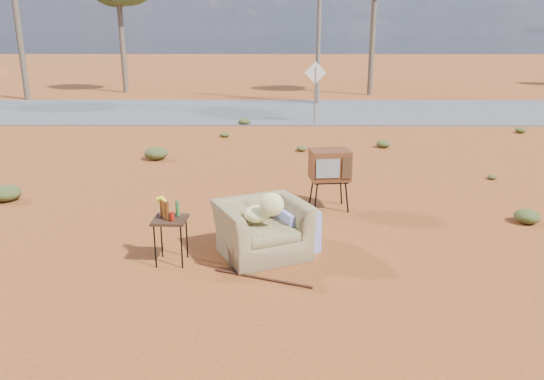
{
  "coord_description": "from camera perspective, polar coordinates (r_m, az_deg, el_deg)",
  "views": [
    {
      "loc": [
        0.11,
        -6.93,
        3.23
      ],
      "look_at": [
        0.05,
        1.11,
        0.8
      ],
      "focal_mm": 35.0,
      "sensor_mm": 36.0,
      "label": 1
    }
  ],
  "objects": [
    {
      "name": "ground",
      "position": [
        7.65,
        -0.46,
        -8.17
      ],
      "size": [
        140.0,
        140.0,
        0.0
      ],
      "primitive_type": "plane",
      "color": "#99471E",
      "rests_on": "ground"
    },
    {
      "name": "highway",
      "position": [
        22.17,
        0.11,
        8.49
      ],
      "size": [
        140.0,
        7.0,
        0.04
      ],
      "primitive_type": "cube",
      "color": "#565659",
      "rests_on": "ground"
    },
    {
      "name": "armchair",
      "position": [
        7.88,
        -0.39,
        -3.36
      ],
      "size": [
        1.63,
        1.46,
        1.1
      ],
      "rotation": [
        0.0,
        0.0,
        0.43
      ],
      "color": "olive",
      "rests_on": "ground"
    },
    {
      "name": "tv_unit",
      "position": [
        9.8,
        6.23,
        2.62
      ],
      "size": [
        0.77,
        0.65,
        1.14
      ],
      "rotation": [
        0.0,
        0.0,
        0.12
      ],
      "color": "black",
      "rests_on": "ground"
    },
    {
      "name": "side_table",
      "position": [
        7.67,
        -11.12,
        -2.8
      ],
      "size": [
        0.49,
        0.49,
        0.95
      ],
      "rotation": [
        0.0,
        0.0,
        -0.04
      ],
      "color": "#321D12",
      "rests_on": "ground"
    },
    {
      "name": "rusty_bar",
      "position": [
        7.25,
        -1.04,
        -9.47
      ],
      "size": [
        1.34,
        0.56,
        0.04
      ],
      "primitive_type": "cylinder",
      "rotation": [
        0.0,
        1.57,
        -0.38
      ],
      "color": "#472113",
      "rests_on": "ground"
    },
    {
      "name": "road_sign",
      "position": [
        19.06,
        4.68,
        11.56
      ],
      "size": [
        0.78,
        0.06,
        2.19
      ],
      "color": "brown",
      "rests_on": "ground"
    },
    {
      "name": "utility_pole_center",
      "position": [
        24.52,
        5.1,
        18.9
      ],
      "size": [
        1.4,
        0.2,
        8.0
      ],
      "color": "brown",
      "rests_on": "ground"
    },
    {
      "name": "scrub_patch",
      "position": [
        11.79,
        -4.16,
        1.57
      ],
      "size": [
        17.49,
        8.07,
        0.33
      ],
      "color": "#484F22",
      "rests_on": "ground"
    }
  ]
}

